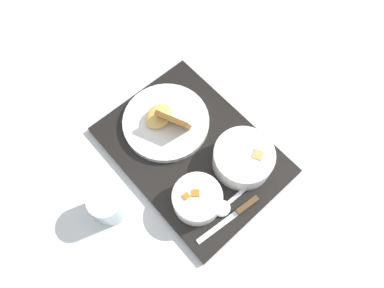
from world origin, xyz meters
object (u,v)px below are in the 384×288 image
(plate_main, at_px, (166,121))
(glass_water, at_px, (109,205))
(bowl_salad, at_px, (197,199))
(bowl_soup, at_px, (243,158))
(knife, at_px, (239,212))
(spoon, at_px, (227,204))

(plate_main, bearing_deg, glass_water, 114.60)
(bowl_salad, distance_m, bowl_soup, 0.15)
(knife, height_order, spoon, same)
(spoon, relative_size, glass_water, 1.51)
(bowl_salad, xyz_separation_m, bowl_soup, (0.01, -0.15, 0.00))
(bowl_salad, bearing_deg, knife, -140.56)
(plate_main, relative_size, spoon, 1.70)
(bowl_soup, bearing_deg, knife, 136.57)
(bowl_soup, bearing_deg, spoon, 122.33)
(bowl_salad, height_order, bowl_soup, bowl_soup)
(bowl_salad, height_order, spoon, bowl_salad)
(glass_water, bearing_deg, bowl_salad, -122.73)
(knife, bearing_deg, bowl_salad, -49.72)
(bowl_soup, distance_m, glass_water, 0.33)
(bowl_salad, distance_m, knife, 0.10)
(plate_main, distance_m, glass_water, 0.25)
(bowl_salad, relative_size, glass_water, 1.34)
(bowl_soup, height_order, knife, bowl_soup)
(bowl_soup, distance_m, knife, 0.12)
(bowl_soup, bearing_deg, plate_main, 23.53)
(bowl_salad, relative_size, plate_main, 0.52)
(glass_water, bearing_deg, bowl_soup, -106.80)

